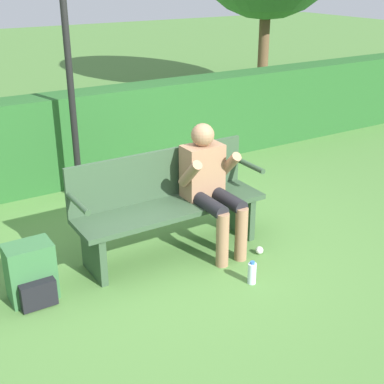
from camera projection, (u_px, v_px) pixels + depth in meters
ground_plane at (172, 252)px, 4.86m from camera, size 40.00×40.00×0.00m
hedge_back at (83, 137)px, 6.31m from camera, size 12.00×0.44×1.07m
park_bench at (168, 203)px, 4.73m from camera, size 1.73×0.47×0.90m
person_seated at (210, 183)px, 4.72m from camera, size 0.49×0.64×1.14m
backpack at (31, 274)px, 4.09m from camera, size 0.36×0.33×0.47m
water_bottle at (252, 273)px, 4.34m from camera, size 0.07×0.07×0.20m
signpost at (70, 77)px, 5.43m from camera, size 0.32×0.09×2.45m
litter_crumple at (259, 250)px, 4.81m from camera, size 0.07×0.07×0.07m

